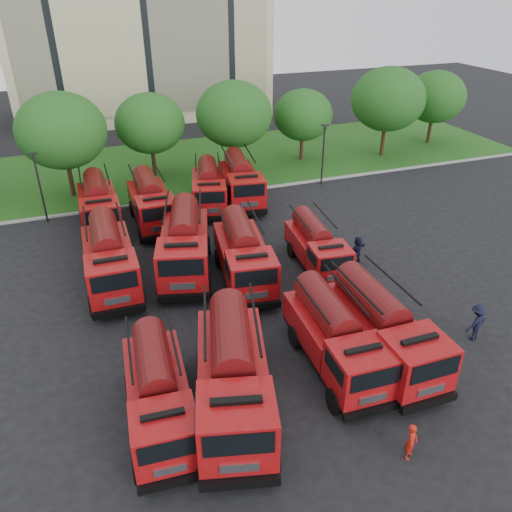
{
  "coord_description": "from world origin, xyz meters",
  "views": [
    {
      "loc": [
        -7.08,
        -18.68,
        15.48
      ],
      "look_at": [
        1.31,
        4.23,
        1.8
      ],
      "focal_mm": 35.0,
      "sensor_mm": 36.0,
      "label": 1
    }
  ],
  "objects": [
    {
      "name": "lamp_post_0",
      "position": [
        -10.0,
        17.2,
        2.9
      ],
      "size": [
        0.6,
        0.25,
        5.11
      ],
      "color": "black",
      "rests_on": "ground"
    },
    {
      "name": "firefighter_2",
      "position": [
        4.11,
        -6.52,
        0.0
      ],
      "size": [
        0.89,
        1.11,
        1.66
      ],
      "primitive_type": "imported",
      "rotation": [
        0.0,
        0.0,
        1.97
      ],
      "color": "black",
      "rests_on": "ground"
    },
    {
      "name": "firefighter_4",
      "position": [
        -1.49,
        0.8,
        0.0
      ],
      "size": [
        0.92,
        0.82,
        1.58
      ],
      "primitive_type": "imported",
      "rotation": [
        0.0,
        0.0,
        2.63
      ],
      "color": "black",
      "rests_on": "ground"
    },
    {
      "name": "tree_3",
      "position": [
        -1.0,
        24.0,
        4.68
      ],
      "size": [
        5.88,
        5.88,
        7.19
      ],
      "color": "#382314",
      "rests_on": "ground"
    },
    {
      "name": "fire_truck_9",
      "position": [
        -2.86,
        14.31,
        1.68
      ],
      "size": [
        2.75,
        7.35,
        3.33
      ],
      "rotation": [
        0.0,
        0.0,
        -0.01
      ],
      "color": "black",
      "rests_on": "ground"
    },
    {
      "name": "tree_4",
      "position": [
        6.0,
        22.5,
        5.22
      ],
      "size": [
        6.55,
        6.55,
        8.01
      ],
      "color": "#382314",
      "rests_on": "ground"
    },
    {
      "name": "fire_truck_4",
      "position": [
        -6.45,
        6.92,
        1.75
      ],
      "size": [
        2.9,
        7.69,
        3.48
      ],
      "rotation": [
        0.0,
        0.0,
        -0.01
      ],
      "color": "black",
      "rests_on": "ground"
    },
    {
      "name": "curb",
      "position": [
        0.0,
        17.9,
        0.07
      ],
      "size": [
        70.0,
        0.3,
        0.14
      ],
      "primitive_type": "cube",
      "color": "gray",
      "rests_on": "ground"
    },
    {
      "name": "fire_truck_7",
      "position": [
        5.35,
        4.73,
        1.45
      ],
      "size": [
        2.83,
        6.52,
        2.88
      ],
      "rotation": [
        0.0,
        0.0,
        -0.1
      ],
      "color": "black",
      "rests_on": "ground"
    },
    {
      "name": "fire_truck_0",
      "position": [
        -5.75,
        -4.12,
        1.53
      ],
      "size": [
        2.82,
        6.82,
        3.04
      ],
      "rotation": [
        0.0,
        0.0,
        -0.07
      ],
      "color": "black",
      "rests_on": "ground"
    },
    {
      "name": "fire_truck_10",
      "position": [
        1.73,
        15.78,
        1.6
      ],
      "size": [
        3.95,
        7.33,
        3.17
      ],
      "rotation": [
        0.0,
        0.0,
        -0.24
      ],
      "color": "black",
      "rests_on": "ground"
    },
    {
      "name": "fire_truck_6",
      "position": [
        0.78,
        4.84,
        1.7
      ],
      "size": [
        3.6,
        7.71,
        3.38
      ],
      "rotation": [
        0.0,
        0.0,
        -0.15
      ],
      "color": "black",
      "rests_on": "ground"
    },
    {
      "name": "fire_truck_11",
      "position": [
        4.35,
        15.99,
        1.72
      ],
      "size": [
        3.69,
        7.81,
        3.42
      ],
      "rotation": [
        0.0,
        0.0,
        -0.15
      ],
      "color": "black",
      "rests_on": "ground"
    },
    {
      "name": "tree_5",
      "position": [
        13.0,
        23.5,
        4.35
      ],
      "size": [
        5.46,
        5.46,
        6.68
      ],
      "color": "#382314",
      "rests_on": "ground"
    },
    {
      "name": "fire_truck_8",
      "position": [
        -6.37,
        15.16,
        1.66
      ],
      "size": [
        2.74,
        7.3,
        3.31
      ],
      "rotation": [
        0.0,
        0.0,
        -0.01
      ],
      "color": "black",
      "rests_on": "ground"
    },
    {
      "name": "fire_truck_5",
      "position": [
        -2.14,
        7.02,
        1.82
      ],
      "size": [
        4.66,
        8.38,
        3.62
      ],
      "rotation": [
        0.0,
        0.0,
        -0.26
      ],
      "color": "black",
      "rests_on": "ground"
    },
    {
      "name": "tree_6",
      "position": [
        21.0,
        22.0,
        5.49
      ],
      "size": [
        6.89,
        6.89,
        8.42
      ],
      "color": "#382314",
      "rests_on": "ground"
    },
    {
      "name": "tree_2",
      "position": [
        -8.0,
        21.5,
        5.35
      ],
      "size": [
        6.72,
        6.72,
        8.22
      ],
      "color": "#382314",
      "rests_on": "ground"
    },
    {
      "name": "firefighter_5",
      "position": [
        7.99,
        4.41,
        0.0
      ],
      "size": [
        1.71,
        1.06,
        1.71
      ],
      "primitive_type": "imported",
      "rotation": [
        0.0,
        0.0,
        3.4
      ],
      "color": "black",
      "rests_on": "ground"
    },
    {
      "name": "fire_truck_3",
      "position": [
        4.42,
        -3.77,
        1.7
      ],
      "size": [
        2.79,
        7.46,
        3.38
      ],
      "rotation": [
        0.0,
        0.0,
        -0.01
      ],
      "color": "black",
      "rests_on": "ground"
    },
    {
      "name": "ground",
      "position": [
        0.0,
        0.0,
        0.0
      ],
      "size": [
        140.0,
        140.0,
        0.0
      ],
      "primitive_type": "plane",
      "color": "black",
      "rests_on": "ground"
    },
    {
      "name": "tree_7",
      "position": [
        28.0,
        24.0,
        4.82
      ],
      "size": [
        6.05,
        6.05,
        7.39
      ],
      "color": "#382314",
      "rests_on": "ground"
    },
    {
      "name": "fire_truck_2",
      "position": [
        2.19,
        -3.5,
        1.62
      ],
      "size": [
        2.85,
        7.18,
        3.22
      ],
      "rotation": [
        0.0,
        0.0,
        -0.04
      ],
      "color": "black",
      "rests_on": "ground"
    },
    {
      "name": "apartment_building",
      "position": [
        2.0,
        47.94,
        12.5
      ],
      "size": [
        30.0,
        14.18,
        25.0
      ],
      "color": "tan",
      "rests_on": "ground"
    },
    {
      "name": "lawn",
      "position": [
        0.0,
        26.0,
        0.06
      ],
      "size": [
        70.0,
        16.0,
        0.12
      ],
      "primitive_type": "cube",
      "color": "#234913",
      "rests_on": "ground"
    },
    {
      "name": "fire_truck_1",
      "position": [
        -2.86,
        -4.5,
        1.82
      ],
      "size": [
        4.64,
        8.35,
        3.61
      ],
      "rotation": [
        0.0,
        0.0,
        -0.26
      ],
      "color": "black",
      "rests_on": "ground"
    },
    {
      "name": "firefighter_3",
      "position": [
        9.53,
        -4.17,
        0.0
      ],
      "size": [
        1.39,
        0.94,
        1.96
      ],
      "primitive_type": "imported",
      "rotation": [
        0.0,
        0.0,
        3.39
      ],
      "color": "black",
      "rests_on": "ground"
    },
    {
      "name": "lamp_post_1",
      "position": [
        12.0,
        17.2,
        2.9
      ],
      "size": [
        0.6,
        0.25,
        5.11
      ],
      "color": "black",
      "rests_on": "ground"
    },
    {
      "name": "firefighter_0",
      "position": [
        2.5,
        -8.91,
        0.0
      ],
      "size": [
        0.71,
        0.69,
        1.57
      ],
      "primitive_type": "imported",
      "rotation": [
        0.0,
        0.0,
        0.69
      ],
      "color": "#B51A0D",
      "rests_on": "ground"
    },
    {
      "name": "firefighter_1",
      "position": [
        -1.93,
        -5.99,
        0.0
      ],
      "size": [
        0.73,
        0.4,
        1.48
      ],
      "primitive_type": "imported",
      "rotation": [
        0.0,
        0.0,
        -0.01
      ],
      "color": "#B51A0D",
      "rests_on": "ground"
    }
  ]
}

